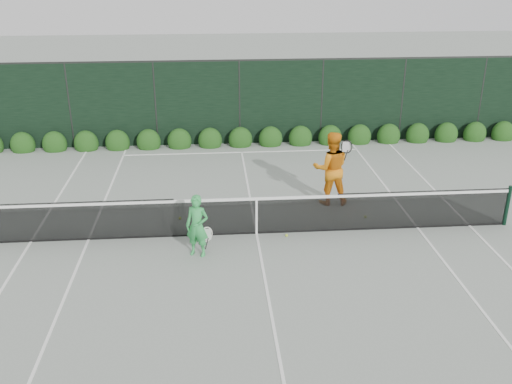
{
  "coord_description": "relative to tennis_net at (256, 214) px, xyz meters",
  "views": [
    {
      "loc": [
        -1.05,
        -12.68,
        6.39
      ],
      "look_at": [
        0.01,
        0.3,
        1.0
      ],
      "focal_mm": 40.0,
      "sensor_mm": 36.0,
      "label": 1
    }
  ],
  "objects": [
    {
      "name": "court_lines",
      "position": [
        0.02,
        0.0,
        -0.53
      ],
      "size": [
        11.03,
        23.83,
        0.01
      ],
      "color": "white",
      "rests_on": "ground"
    },
    {
      "name": "windscreen_fence",
      "position": [
        0.02,
        -2.71,
        0.98
      ],
      "size": [
        32.0,
        21.07,
        3.06
      ],
      "color": "black",
      "rests_on": "ground"
    },
    {
      "name": "tennis_balls",
      "position": [
        0.6,
        0.49,
        -0.5
      ],
      "size": [
        4.95,
        1.28,
        0.07
      ],
      "color": "#C3E332",
      "rests_on": "ground"
    },
    {
      "name": "ground",
      "position": [
        0.02,
        0.0,
        -0.53
      ],
      "size": [
        80.0,
        80.0,
        0.0
      ],
      "primitive_type": "plane",
      "color": "gray",
      "rests_on": "ground"
    },
    {
      "name": "player_man",
      "position": [
        2.21,
        1.76,
        0.5
      ],
      "size": [
        1.02,
        0.81,
        2.06
      ],
      "rotation": [
        0.0,
        0.0,
        3.11
      ],
      "color": "orange",
      "rests_on": "ground"
    },
    {
      "name": "tennis_net",
      "position": [
        0.0,
        0.0,
        0.0
      ],
      "size": [
        12.9,
        0.1,
        1.07
      ],
      "color": "black",
      "rests_on": "ground"
    },
    {
      "name": "player_woman",
      "position": [
        -1.41,
        -0.97,
        0.2
      ],
      "size": [
        0.66,
        0.52,
        1.47
      ],
      "rotation": [
        0.0,
        0.0,
        -0.37
      ],
      "color": "green",
      "rests_on": "ground"
    },
    {
      "name": "hedge_row",
      "position": [
        0.02,
        7.15,
        -0.3
      ],
      "size": [
        31.66,
        0.65,
        0.94
      ],
      "color": "#18370F",
      "rests_on": "ground"
    }
  ]
}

